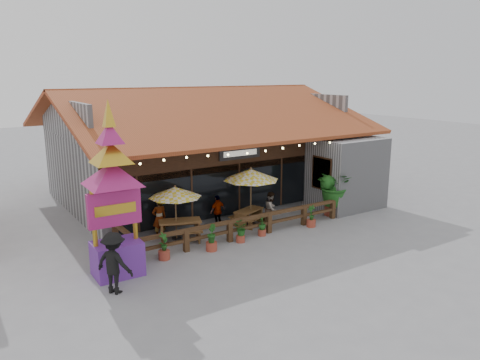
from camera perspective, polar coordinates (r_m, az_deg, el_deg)
ground at (r=21.20m, az=3.79°, el=-5.81°), size 100.00×100.00×0.00m
restaurant_building at (r=26.19m, az=-4.42°, el=2.78°), size 15.50×14.73×6.09m
patio_railing at (r=19.58m, az=-1.01°, el=-5.49°), size 10.00×2.60×0.92m
umbrella_left at (r=19.33m, az=-7.91°, el=-1.50°), size 2.78×2.78×2.32m
umbrella_right at (r=20.94m, az=1.34°, el=0.64°), size 3.31×3.31×2.69m
picnic_table_left at (r=19.70m, az=-7.32°, el=-5.64°), size 2.15×2.01×0.84m
picnic_table_right at (r=21.44m, az=1.06°, el=-4.22°), size 1.83×1.71×0.71m
thai_sign_tower at (r=15.94m, az=-15.30°, el=0.18°), size 2.41×2.41×6.45m
tropical_plant at (r=23.04m, az=11.23°, el=-0.70°), size 2.37×2.44×2.58m
diner_a at (r=19.95m, az=-9.81°, el=-4.60°), size 0.64×0.43×1.71m
diner_b at (r=21.28m, az=3.83°, el=-3.52°), size 0.97×0.93×1.57m
diner_c at (r=21.16m, az=-2.74°, el=-3.77°), size 0.91×0.52×1.45m
pedestrian at (r=15.36m, az=-15.10°, el=-9.72°), size 1.33×1.49×2.00m
planter_a at (r=17.78m, az=-9.26°, el=-8.19°), size 0.45×0.43×1.05m
planter_b at (r=18.40m, az=-3.50°, el=-7.17°), size 0.46×0.50×1.07m
planter_c at (r=19.24m, az=0.06°, el=-6.18°), size 0.72×0.70×0.89m
planter_d at (r=20.05m, az=2.71°, el=-5.69°), size 0.45×0.45×0.84m
planter_e at (r=21.39m, az=8.68°, el=-4.57°), size 0.41×0.41×1.01m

